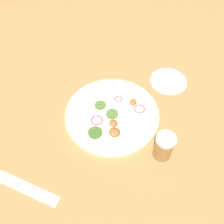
# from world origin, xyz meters

# --- Properties ---
(ground_plane) EXTENTS (3.00, 3.00, 0.00)m
(ground_plane) POSITION_xyz_m (0.00, 0.00, 0.00)
(ground_plane) COLOR #9E703F
(pizza) EXTENTS (0.32, 0.32, 0.03)m
(pizza) POSITION_xyz_m (0.00, -0.00, 0.01)
(pizza) COLOR beige
(pizza) RESTS_ON ground_plane
(spice_jar) EXTENTS (0.06, 0.06, 0.10)m
(spice_jar) POSITION_xyz_m (0.16, 0.14, 0.05)
(spice_jar) COLOR olive
(spice_jar) RESTS_ON ground_plane
(flour_patch) EXTENTS (0.14, 0.14, 0.00)m
(flour_patch) POSITION_xyz_m (-0.14, 0.23, 0.00)
(flour_patch) COLOR white
(flour_patch) RESTS_ON ground_plane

